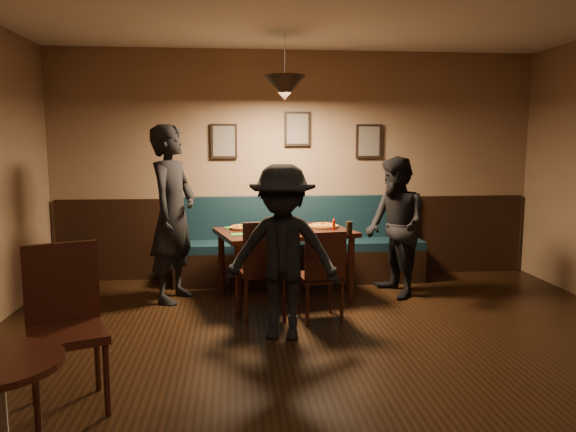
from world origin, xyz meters
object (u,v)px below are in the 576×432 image
Objects in this scene: chair_near_right at (320,275)px; soda_glass at (349,228)px; dining_table at (285,264)px; chair_near_left at (261,268)px; diner_front at (282,252)px; diner_left at (173,214)px; diner_right at (395,227)px; cafe_chair_far at (67,330)px; booth_bench at (300,241)px; tabasco_bottle at (334,224)px; cafe_table at (1,425)px.

chair_near_right is 6.44× the size of soda_glass.
dining_table is 0.82m from chair_near_right.
diner_front is at bearing -85.14° from chair_near_left.
chair_near_left is 1.02m from soda_glass.
dining_table is 0.74× the size of diner_left.
diner_left is 1.64m from diner_front.
chair_near_right is 0.57× the size of diner_right.
soda_glass reaches higher than dining_table.
diner_right is (2.40, -0.07, -0.17)m from diner_left.
chair_near_right is (0.55, -0.14, -0.04)m from chair_near_left.
cafe_chair_far is (-1.85, -1.58, 0.08)m from chair_near_right.
diner_right is at bearing 29.27° from chair_near_right.
tabasco_bottle is at bearing -69.36° from booth_bench.
chair_near_left is at bearing 157.80° from chair_near_right.
tabasco_bottle is (0.28, -0.75, 0.31)m from booth_bench.
dining_table is 2.12× the size of cafe_table.
diner_right reaches higher than chair_near_left.
diner_right reaches higher than tabasco_bottle.
booth_bench is 2.87× the size of cafe_chair_far.
diner_left is at bearing -121.24° from cafe_chair_far.
cafe_chair_far reaches higher than chair_near_right.
tabasco_bottle reaches higher than dining_table.
soda_glass reaches higher than chair_near_right.
diner_left is 1.79× the size of cafe_chair_far.
diner_right is 1.78m from diner_front.
cafe_table is at bearing -137.55° from chair_near_right.
diner_left is 1.86m from soda_glass.
tabasco_bottle is at bearing 72.45° from diner_front.
booth_bench is 1.25m from diner_right.
tabasco_bottle is 0.20× the size of cafe_table.
diner_right is at bearing -162.07° from cafe_chair_far.
cafe_chair_far is at bearing -137.97° from soda_glass.
dining_table is 10.20× the size of soda_glass.
soda_glass is at bearing -72.83° from diner_right.
diner_front is 1.87m from cafe_chair_far.
diner_right reaches higher than dining_table.
chair_near_right is 0.86m from tabasco_bottle.
soda_glass is at bearing -80.65° from diner_left.
chair_near_right is at bearing -110.07° from tabasco_bottle.
diner_front is (0.15, -0.58, 0.27)m from chair_near_left.
booth_bench is 1.44m from chair_near_left.
diner_front is (-0.13, -1.21, 0.38)m from dining_table.
tabasco_bottle is 3.84m from cafe_table.
diner_left is 13.70× the size of soda_glass.
chair_near_left is 0.51× the size of diner_left.
diner_left is (-1.43, -0.67, 0.44)m from booth_bench.
chair_near_right is 0.47× the size of diner_left.
chair_near_right and tabasco_bottle have the same top height.
booth_bench is at bearing 82.36° from chair_near_right.
cafe_chair_far reaches higher than dining_table.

